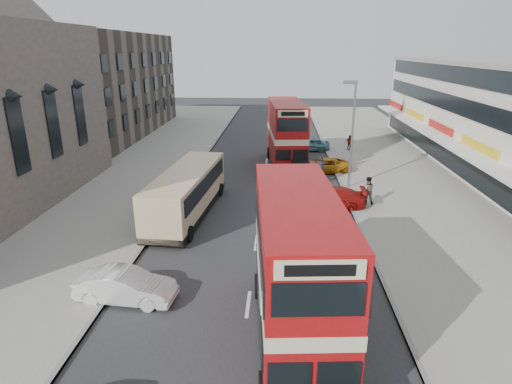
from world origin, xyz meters
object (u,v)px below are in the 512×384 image
at_px(street_lamp, 352,127).
at_px(pedestrian_far, 349,143).
at_px(cyclist, 320,175).
at_px(car_right_b, 324,165).
at_px(car_left_front, 126,286).
at_px(bus_second, 286,134).
at_px(car_right_a, 329,198).
at_px(car_right_c, 310,144).
at_px(pedestrian_near, 367,190).
at_px(coach, 187,191).
at_px(bus_main, 297,270).

bearing_deg(street_lamp, pedestrian_far, 80.97).
bearing_deg(cyclist, car_right_b, 83.38).
bearing_deg(car_left_front, car_right_b, -21.47).
relative_size(street_lamp, car_right_b, 1.80).
distance_m(bus_second, car_right_b, 4.50).
height_order(street_lamp, car_left_front, street_lamp).
bearing_deg(street_lamp, car_right_b, 107.25).
height_order(car_left_front, car_right_a, car_right_a).
height_order(car_right_c, pedestrian_far, pedestrian_far).
xyz_separation_m(car_right_a, cyclist, (-0.11, 5.28, 0.04)).
height_order(bus_second, car_left_front, bus_second).
relative_size(pedestrian_near, cyclist, 0.89).
distance_m(coach, car_right_c, 20.69).
height_order(car_right_a, car_right_b, car_right_a).
bearing_deg(car_right_b, car_left_front, -34.00).
height_order(car_right_a, car_right_c, car_right_a).
distance_m(street_lamp, car_right_a, 6.15).
bearing_deg(pedestrian_near, pedestrian_far, -95.77).
xyz_separation_m(coach, pedestrian_far, (13.21, 18.61, -0.69)).
bearing_deg(pedestrian_near, car_right_c, -81.48).
bearing_deg(pedestrian_far, pedestrian_near, -115.37).
height_order(street_lamp, car_right_c, street_lamp).
relative_size(street_lamp, car_left_front, 1.91).
relative_size(bus_main, car_right_c, 2.39).
xyz_separation_m(street_lamp, bus_main, (-4.60, -18.04, -1.94)).
distance_m(bus_second, pedestrian_near, 11.65).
distance_m(car_right_b, pedestrian_far, 8.85).
bearing_deg(car_left_front, car_right_c, -13.25).
relative_size(car_left_front, cyclist, 1.91).
bearing_deg(bus_main, car_left_front, -20.48).
height_order(coach, cyclist, coach).
xyz_separation_m(coach, car_right_c, (9.10, 18.55, -0.92)).
height_order(car_left_front, car_right_c, car_right_c).
bearing_deg(car_right_a, coach, -77.15).
bearing_deg(bus_second, pedestrian_near, 112.75).
distance_m(car_left_front, cyclist, 19.67).
xyz_separation_m(bus_second, cyclist, (2.69, -5.31, -2.21)).
bearing_deg(car_right_b, pedestrian_far, 150.43).
distance_m(street_lamp, bus_second, 8.14).
distance_m(street_lamp, pedestrian_far, 13.34).
height_order(car_left_front, pedestrian_far, pedestrian_far).
relative_size(car_left_front, car_right_c, 1.03).
xyz_separation_m(bus_second, car_right_b, (3.32, -1.95, -2.34)).
xyz_separation_m(coach, car_left_front, (-0.56, -10.00, -0.92)).
relative_size(bus_main, cyclist, 4.44).
bearing_deg(car_right_b, car_right_a, -10.48).
bearing_deg(bus_second, pedestrian_far, -142.48).
bearing_deg(pedestrian_near, car_right_b, -76.88).
xyz_separation_m(bus_main, coach, (-6.60, 12.04, -1.22)).
distance_m(bus_main, pedestrian_far, 31.42).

